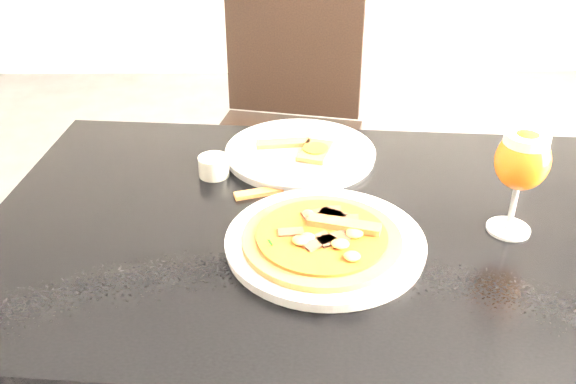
{
  "coord_description": "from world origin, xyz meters",
  "views": [
    {
      "loc": [
        -0.19,
        -0.79,
        1.39
      ],
      "look_at": [
        -0.17,
        0.14,
        0.83
      ],
      "focal_mm": 40.0,
      "sensor_mm": 36.0,
      "label": 1
    }
  ],
  "objects_px": {
    "pizza": "(323,238)",
    "beer_glass": "(522,161)",
    "chair_far": "(285,125)",
    "dining_table": "(317,263)"
  },
  "relations": [
    {
      "from": "pizza",
      "to": "beer_glass",
      "type": "height_order",
      "value": "beer_glass"
    },
    {
      "from": "chair_far",
      "to": "pizza",
      "type": "distance_m",
      "value": 0.99
    },
    {
      "from": "chair_far",
      "to": "dining_table",
      "type": "bearing_deg",
      "value": -73.85
    },
    {
      "from": "dining_table",
      "to": "chair_far",
      "type": "distance_m",
      "value": 0.88
    },
    {
      "from": "pizza",
      "to": "beer_glass",
      "type": "bearing_deg",
      "value": 9.87
    },
    {
      "from": "pizza",
      "to": "beer_glass",
      "type": "distance_m",
      "value": 0.36
    },
    {
      "from": "beer_glass",
      "to": "chair_far",
      "type": "bearing_deg",
      "value": 113.02
    },
    {
      "from": "beer_glass",
      "to": "pizza",
      "type": "bearing_deg",
      "value": -170.13
    },
    {
      "from": "dining_table",
      "to": "beer_glass",
      "type": "relative_size",
      "value": 6.65
    },
    {
      "from": "dining_table",
      "to": "pizza",
      "type": "bearing_deg",
      "value": -83.12
    }
  ]
}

